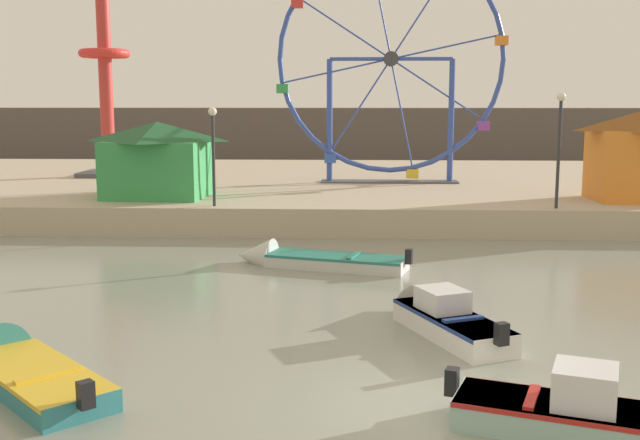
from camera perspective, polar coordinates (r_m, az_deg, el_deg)
name	(u,v)px	position (r m, az deg, el deg)	size (l,w,h in m)	color
ground_plane	(417,407)	(13.35, 7.16, -13.58)	(240.00, 240.00, 0.00)	gray
quay_promenade	(374,188)	(39.95, 4.05, 2.36)	(110.00, 23.41, 1.10)	#B7A88E
distant_town_skyline	(367,134)	(65.39, 3.48, 6.36)	(140.00, 3.00, 4.40)	#564C47
motorboat_seafoam	(599,417)	(12.72, 19.96, -13.58)	(4.11, 2.38, 1.42)	#93BCAD
motorboat_teal_painted	(18,366)	(15.52, -21.46, -10.03)	(4.19, 4.24, 1.28)	teal
motorboat_pale_grey	(305,259)	(23.78, -1.12, -2.91)	(5.60, 2.67, 1.18)	silver
motorboat_white_red_stripe	(437,315)	(17.51, 8.66, -6.97)	(2.76, 4.44, 1.27)	silver
ferris_wheel_blue_frame	(391,63)	(37.48, 5.27, 11.47)	(10.92, 1.20, 11.32)	#334CA8
drop_tower_red_tower	(104,42)	(42.23, -15.70, 12.55)	(2.80, 2.80, 16.57)	#BC332D
carnival_booth_orange_canopy	(640,154)	(33.20, 22.62, 4.53)	(4.01, 3.24, 3.56)	orange
carnival_booth_green_kiosk	(158,158)	(32.48, -11.92, 4.52)	(4.52, 4.07, 3.10)	#33934C
promenade_lamp_near	(560,134)	(29.64, 17.32, 6.11)	(0.32, 0.32, 4.25)	#2D2D33
promenade_lamp_far	(213,141)	(29.21, -7.92, 5.79)	(0.32, 0.32, 3.71)	#2D2D33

